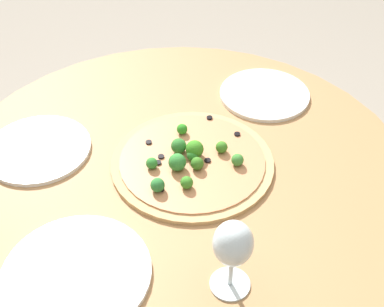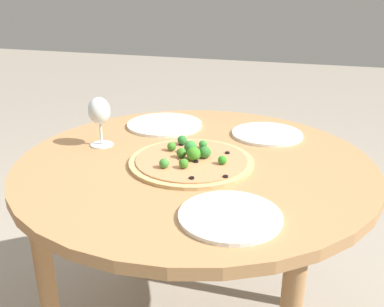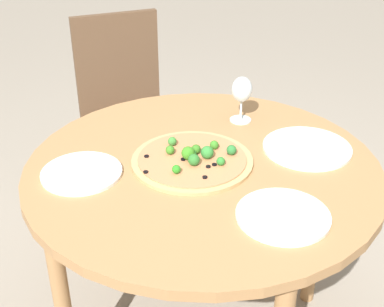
{
  "view_description": "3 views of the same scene",
  "coord_description": "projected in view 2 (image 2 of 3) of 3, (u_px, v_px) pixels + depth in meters",
  "views": [
    {
      "loc": [
        0.29,
        0.8,
        1.51
      ],
      "look_at": [
        -0.03,
        -0.0,
        0.75
      ],
      "focal_mm": 50.0,
      "sensor_mm": 36.0,
      "label": 1
    },
    {
      "loc": [
        -1.11,
        -0.33,
        1.2
      ],
      "look_at": [
        -0.03,
        -0.0,
        0.75
      ],
      "focal_mm": 40.0,
      "sensor_mm": 36.0,
      "label": 2
    },
    {
      "loc": [
        0.44,
        -1.26,
        1.52
      ],
      "look_at": [
        -0.03,
        -0.0,
        0.75
      ],
      "focal_mm": 50.0,
      "sensor_mm": 36.0,
      "label": 3
    }
  ],
  "objects": [
    {
      "name": "plate_far",
      "position": [
        267.0,
        134.0,
        1.44
      ],
      "size": [
        0.24,
        0.24,
        0.01
      ],
      "color": "white",
      "rests_on": "dining_table"
    },
    {
      "name": "plate_side",
      "position": [
        165.0,
        124.0,
        1.54
      ],
      "size": [
        0.27,
        0.27,
        0.01
      ],
      "color": "white",
      "rests_on": "dining_table"
    },
    {
      "name": "plate_near",
      "position": [
        230.0,
        216.0,
        0.93
      ],
      "size": [
        0.23,
        0.23,
        0.01
      ],
      "color": "white",
      "rests_on": "dining_table"
    },
    {
      "name": "dining_table",
      "position": [
        195.0,
        183.0,
        1.28
      ],
      "size": [
        1.04,
        1.04,
        0.72
      ],
      "color": "#A87A4C",
      "rests_on": "ground_plane"
    },
    {
      "name": "pizza",
      "position": [
        192.0,
        160.0,
        1.22
      ],
      "size": [
        0.36,
        0.36,
        0.05
      ],
      "color": "tan",
      "rests_on": "dining_table"
    },
    {
      "name": "wine_glass",
      "position": [
        99.0,
        113.0,
        1.32
      ],
      "size": [
        0.07,
        0.07,
        0.16
      ],
      "color": "silver",
      "rests_on": "dining_table"
    }
  ]
}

